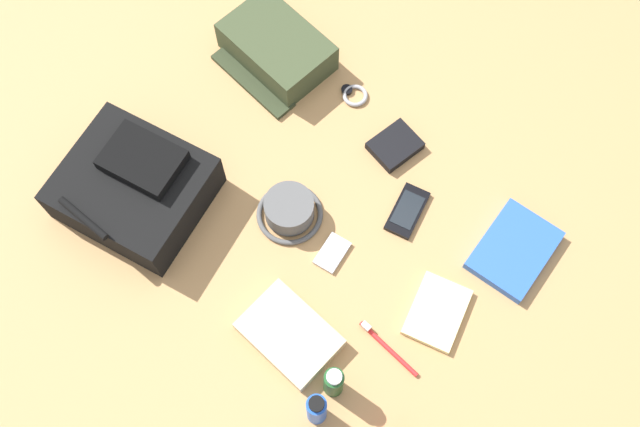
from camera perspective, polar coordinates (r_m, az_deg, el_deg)
ground_plane at (r=1.69m, az=0.00°, el=-0.68°), size 2.64×2.02×0.02m
backpack at (r=1.69m, az=-14.20°, el=2.04°), size 0.35×0.33×0.14m
toiletry_pouch at (r=1.85m, az=-3.45°, el=12.68°), size 0.28×0.24×0.09m
bucket_hat at (r=1.65m, az=-2.40°, el=0.26°), size 0.15×0.15×0.07m
deodorant_spray at (r=1.49m, az=-0.27°, el=-14.97°), size 0.04×0.04×0.16m
shampoo_bottle at (r=1.51m, az=1.07°, el=-12.97°), size 0.04×0.04×0.13m
paperback_novel at (r=1.69m, az=14.83°, el=-2.78°), size 0.15×0.20×0.03m
cell_phone at (r=1.69m, az=6.80°, el=0.21°), size 0.09×0.14×0.01m
media_player at (r=1.64m, az=0.96°, el=-3.08°), size 0.06×0.09×0.01m
wristwatch at (r=1.82m, az=2.66°, el=9.20°), size 0.07×0.06×0.01m
toothbrush at (r=1.59m, az=5.07°, el=-10.16°), size 0.16×0.02×0.02m
wallet at (r=1.75m, az=5.84°, el=5.26°), size 0.11×0.13×0.02m
notepad at (r=1.62m, az=9.08°, el=-7.56°), size 0.14×0.17×0.02m
folded_towel at (r=1.58m, az=-2.39°, el=-9.36°), size 0.21×0.15×0.04m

